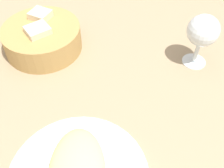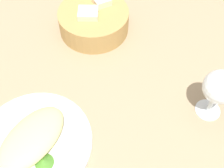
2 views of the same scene
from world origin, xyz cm
name	(u,v)px [view 2 (image 2 of 2)]	position (x,y,z in cm)	size (l,w,h in cm)	color
ground_plane	(77,111)	(0.00, 0.00, -1.00)	(140.00, 140.00, 2.00)	#988464
plate	(34,143)	(-12.32, -1.08, 0.70)	(25.24, 25.24, 1.40)	white
omelette	(32,138)	(-12.32, -1.08, 3.23)	(17.15, 9.79, 3.67)	#E5DA83
lettuce_garnish	(44,161)	(-13.13, -6.51, 2.18)	(3.99, 3.99, 1.56)	#468229
bread_basket	(94,20)	(20.24, 18.11, 3.49)	(19.78, 19.78, 8.41)	tan
wine_glass_near	(220,88)	(22.97, -20.82, 9.30)	(7.47, 7.47, 13.56)	silver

